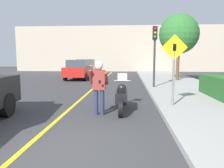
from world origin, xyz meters
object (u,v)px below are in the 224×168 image
(street_tree, at_px, (179,34))
(parked_car_white, at_px, (86,67))
(crossing_sign, at_px, (174,63))
(motorcycle, at_px, (122,97))
(traffic_light, at_px, (155,45))
(parked_car_red, at_px, (79,69))
(person_biker, at_px, (99,82))

(street_tree, xyz_separation_m, parked_car_white, (-8.43, 6.88, -2.76))
(crossing_sign, height_order, parked_car_white, crossing_sign)
(motorcycle, bearing_deg, traffic_light, 71.91)
(motorcycle, distance_m, parked_car_red, 11.67)
(crossing_sign, bearing_deg, person_biker, -159.62)
(person_biker, distance_m, traffic_light, 6.60)
(parked_car_white, bearing_deg, motorcycle, -74.75)
(motorcycle, bearing_deg, person_biker, -137.54)
(motorcycle, relative_size, crossing_sign, 0.93)
(motorcycle, xyz_separation_m, crossing_sign, (1.83, 0.29, 1.18))
(traffic_light, xyz_separation_m, street_tree, (2.26, 4.14, 1.02))
(crossing_sign, height_order, street_tree, street_tree)
(person_biker, height_order, street_tree, street_tree)
(motorcycle, relative_size, traffic_light, 0.67)
(street_tree, bearing_deg, person_biker, -114.98)
(street_tree, relative_size, parked_car_red, 1.18)
(crossing_sign, distance_m, parked_car_red, 12.19)
(motorcycle, distance_m, street_tree, 10.70)
(parked_car_red, distance_m, parked_car_white, 5.39)
(traffic_light, height_order, parked_car_red, traffic_light)
(street_tree, xyz_separation_m, parked_car_red, (-8.03, 1.51, -2.76))
(person_biker, distance_m, crossing_sign, 2.78)
(motorcycle, xyz_separation_m, parked_car_red, (-4.05, 10.94, 0.36))
(motorcycle, xyz_separation_m, street_tree, (3.98, 9.43, 3.12))
(crossing_sign, distance_m, parked_car_white, 17.23)
(person_biker, bearing_deg, crossing_sign, 20.38)
(traffic_light, bearing_deg, motorcycle, -108.09)
(traffic_light, relative_size, parked_car_white, 0.83)
(motorcycle, relative_size, parked_car_white, 0.56)
(parked_car_red, bearing_deg, traffic_light, -44.37)
(crossing_sign, bearing_deg, parked_car_white, 111.41)
(crossing_sign, xyz_separation_m, traffic_light, (-0.11, 4.99, 0.92))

